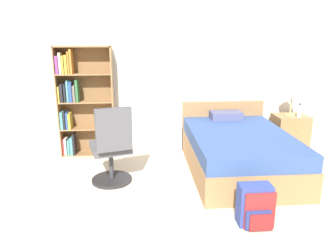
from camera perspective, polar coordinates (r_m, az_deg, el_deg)
wall_back at (r=5.51m, az=3.25°, el=9.31°), size 9.00×0.06×2.60m
bookshelf at (r=5.38m, az=-15.25°, el=4.25°), size 0.87×0.26×1.74m
bed at (r=4.83m, az=11.99°, el=-4.15°), size 1.36×2.04×0.83m
office_chair at (r=4.27m, az=-9.75°, el=-3.98°), size 0.60×0.67×1.06m
nightstand at (r=5.85m, az=20.41°, el=-1.19°), size 0.54×0.46×0.62m
table_lamp at (r=5.72m, az=20.81°, el=5.32°), size 0.27×0.27×0.46m
water_bottle at (r=5.69m, az=21.93°, el=2.51°), size 0.07×0.07×0.22m
backpack_red at (r=3.57m, az=15.34°, el=-13.76°), size 0.32×0.24×0.40m
backpack_blue at (r=3.57m, az=14.83°, el=-13.30°), size 0.34×0.25×0.44m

